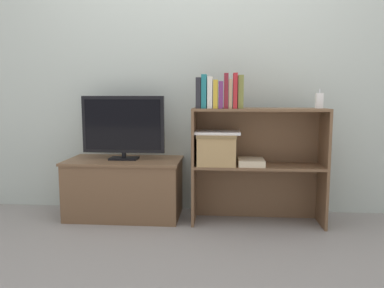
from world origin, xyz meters
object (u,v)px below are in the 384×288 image
Objects in this scene: book_maroon at (226,91)px; book_ivory at (210,93)px; laptop at (217,132)px; book_charcoal at (199,93)px; tv_stand at (125,188)px; book_plum at (221,95)px; tv at (123,126)px; baby_monitor at (319,101)px; magazine_stack at (251,162)px; storage_basket_left at (217,148)px; book_teal at (204,92)px; book_crimson at (235,91)px; book_tan at (230,94)px; book_mustard at (216,94)px; book_olive at (240,92)px.

book_ivory is at bearing 180.00° from book_maroon.
book_ivory is 0.66× the size of laptop.
tv_stand is at bearing 168.51° from book_charcoal.
book_maroon is (0.04, 0.00, 0.03)m from book_plum.
baby_monitor is (1.48, -0.07, 0.20)m from tv.
baby_monitor is at bearing 3.38° from magazine_stack.
storage_basket_left is at bearing 152.93° from book_maroon.
book_charcoal is 0.64× the size of laptop.
book_charcoal is at bearing 180.00° from book_teal.
book_crimson is (0.22, 0.00, 0.00)m from book_teal.
book_crimson is (0.06, 0.00, 0.00)m from book_maroon.
book_crimson reaches higher than book_ivory.
tv reaches higher than storage_basket_left.
book_tan is (0.15, 0.00, -0.01)m from book_ivory.
magazine_stack is at bearing 4.25° from book_mustard.
book_maroon reaches higher than tv_stand.
book_olive is (0.91, -0.12, 0.26)m from tv.
tv is 0.78m from book_mustard.
book_crimson is (0.14, 0.00, 0.02)m from book_mustard.
book_crimson is 1.11× the size of magazine_stack.
book_teal is 0.22m from book_crimson.
storage_basket_left reaches higher than tv_stand.
book_maroon is at bearing 0.00° from book_charcoal.
tv_stand is at bearing 171.64° from book_tan.
book_mustard is (0.73, -0.12, 0.25)m from tv.
book_charcoal is 0.43m from storage_basket_left.
book_tan is 0.53m from magazine_stack.
book_crimson reaches higher than book_plum.
laptop is 1.52× the size of magazine_stack.
book_crimson is 0.62m from baby_monitor.
book_plum is (0.04, 0.00, -0.01)m from book_mustard.
book_mustard is at bearing -9.57° from tv_stand.
tv_stand is 6.40× the size of baby_monitor.
book_maroon is 0.43m from storage_basket_left.
baby_monitor is at bearing -2.86° from tv_stand.
book_teal is at bearing -176.68° from baby_monitor.
book_mustard is at bearing 180.00° from book_olive.
tv is 0.95m from book_olive.
book_mustard is at bearing 180.00° from book_plum.
book_ivory is at bearing -176.30° from magazine_stack.
book_charcoal is at bearing 180.00° from book_ivory.
book_teal is at bearing 180.00° from book_maroon.
book_charcoal is at bearing -165.89° from storage_basket_left.
book_crimson is (0.26, 0.00, 0.02)m from book_charcoal.
book_crimson is 1.79× the size of baby_monitor.
book_maroon is (0.12, 0.00, 0.01)m from book_ivory.
book_charcoal is 0.91× the size of book_teal.
book_tan is at bearing 0.00° from book_charcoal.
book_teal is 0.70× the size of laptop.
book_charcoal is 0.23m from book_tan.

